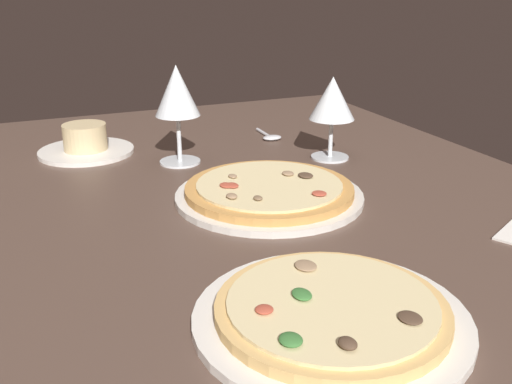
{
  "coord_description": "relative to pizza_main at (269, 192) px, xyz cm",
  "views": [
    {
      "loc": [
        -70.52,
        27.65,
        37.31
      ],
      "look_at": [
        3.63,
        -3.73,
        7.0
      ],
      "focal_mm": 41.79,
      "sensor_mm": 36.0,
      "label": 1
    }
  ],
  "objects": [
    {
      "name": "pizza_side",
      "position": [
        -33.62,
        8.3,
        -0.03
      ],
      "size": [
        27.85,
        27.85,
        3.38
      ],
      "color": "silver",
      "rests_on": "dining_table"
    },
    {
      "name": "wine_glass_far",
      "position": [
        23.17,
        7.57,
        11.43
      ],
      "size": [
        8.02,
        8.02,
        17.73
      ],
      "color": "silver",
      "rests_on": "dining_table"
    },
    {
      "name": "wine_glass_near",
      "position": [
        14.94,
        -19.13,
        9.58
      ],
      "size": [
        8.34,
        8.34,
        15.23
      ],
      "color": "silver",
      "rests_on": "dining_table"
    },
    {
      "name": "ramekin_on_saucer",
      "position": [
        35.9,
        22.38,
        0.8
      ],
      "size": [
        17.96,
        17.96,
        5.72
      ],
      "color": "silver",
      "rests_on": "dining_table"
    },
    {
      "name": "dining_table",
      "position": [
        -7.25,
        7.45,
        -3.2
      ],
      "size": [
        150.0,
        110.0,
        4.0
      ],
      "primitive_type": "cube",
      "color": "brown",
      "rests_on": "ground"
    },
    {
      "name": "spoon",
      "position": [
        31.64,
        -14.4,
        -0.74
      ],
      "size": [
        9.43,
        4.03,
        1.0
      ],
      "color": "silver",
      "rests_on": "dining_table"
    },
    {
      "name": "pizza_main",
      "position": [
        0.0,
        0.0,
        0.0
      ],
      "size": [
        28.85,
        28.85,
        3.23
      ],
      "color": "silver",
      "rests_on": "dining_table"
    }
  ]
}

